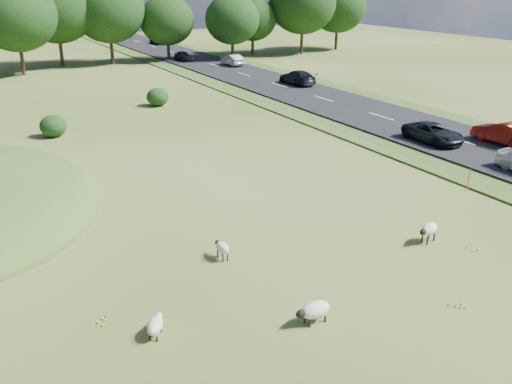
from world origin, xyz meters
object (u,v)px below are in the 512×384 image
sheep_3 (222,247)px  car_5 (297,77)px  sheep_2 (155,325)px  car_1 (232,60)px  car_0 (183,56)px  car_6 (505,133)px  sheep_0 (314,310)px  marker_post (468,180)px  sheep_1 (429,229)px  car_2 (433,133)px  car_4 (158,40)px

sheep_3 → car_5: bearing=-37.6°
sheep_2 → sheep_3: (4.15, 3.80, 0.11)m
sheep_2 → car_1: size_ratio=0.27×
car_0 → car_6: size_ratio=0.80×
sheep_0 → car_5: size_ratio=0.27×
marker_post → sheep_0: marker_post is taller
sheep_2 → car_0: size_ratio=0.30×
sheep_1 → car_2: bearing=-151.8°
car_0 → car_2: bearing=-90.0°
sheep_0 → car_1: size_ratio=0.33×
car_4 → car_2: bearing=86.7°
sheep_3 → car_2: size_ratio=0.22×
car_2 → car_6: bearing=-34.9°
sheep_0 → sheep_3: 5.65m
car_2 → car_4: 65.98m
sheep_3 → sheep_1: bearing=-109.4°
marker_post → car_1: (8.53, 45.63, 0.32)m
sheep_2 → car_0: (23.87, 57.39, 0.46)m
sheep_1 → car_5: (15.06, 34.18, 0.36)m
marker_post → sheep_2: size_ratio=1.10×
sheep_3 → car_0: 57.10m
marker_post → car_5: 31.62m
sheep_0 → car_0: car_0 is taller
car_0 → sheep_3: bearing=-110.2°
car_1 → marker_post: bearing=79.4°
car_1 → car_2: size_ratio=0.91×
sheep_0 → car_4: bearing=-108.2°
car_6 → sheep_0: bearing=26.1°
car_2 → sheep_3: bearing=-157.3°
car_5 → sheep_3: bearing=53.1°
car_2 → car_4: car_4 is taller
car_1 → car_6: car_6 is taller
sheep_2 → car_0: 62.16m
sheep_1 → car_1: 51.62m
marker_post → sheep_3: (-14.98, -0.88, -0.09)m
marker_post → sheep_3: bearing=-176.6°
sheep_3 → car_6: size_ratio=0.22×
sheep_0 → car_2: size_ratio=0.30×
car_0 → car_2: 45.36m
car_6 → car_4: bearing=-90.0°
marker_post → car_6: (8.53, 4.70, 0.39)m
sheep_3 → car_2: 21.37m
marker_post → sheep_1: 7.52m
car_4 → sheep_0: bearing=74.0°
sheep_2 → car_6: (27.67, 9.37, 0.59)m
sheep_1 → sheep_2: 12.65m
car_4 → sheep_3: bearing=72.4°
sheep_1 → car_4: car_4 is taller
car_5 → sheep_1: bearing=66.2°
car_2 → car_6: size_ratio=1.01×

